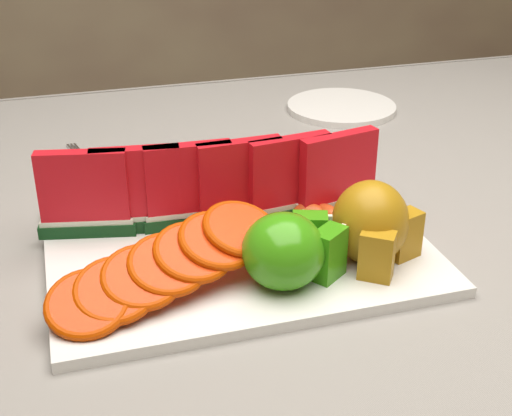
{
  "coord_description": "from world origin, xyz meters",
  "views": [
    {
      "loc": [
        -0.2,
        -0.75,
        1.15
      ],
      "look_at": [
        -0.01,
        -0.1,
        0.81
      ],
      "focal_mm": 50.0,
      "sensor_mm": 36.0,
      "label": 1
    }
  ],
  "objects_px": {
    "platter": "(237,248)",
    "apple_cluster": "(290,250)",
    "fork": "(79,171)",
    "pear_cluster": "(373,225)",
    "side_plate": "(341,107)"
  },
  "relations": [
    {
      "from": "platter",
      "to": "pear_cluster",
      "type": "height_order",
      "value": "pear_cluster"
    },
    {
      "from": "apple_cluster",
      "to": "pear_cluster",
      "type": "xyz_separation_m",
      "value": [
        0.09,
        0.02,
        0.01
      ]
    },
    {
      "from": "pear_cluster",
      "to": "apple_cluster",
      "type": "bearing_deg",
      "value": -170.92
    },
    {
      "from": "side_plate",
      "to": "pear_cluster",
      "type": "bearing_deg",
      "value": -109.14
    },
    {
      "from": "platter",
      "to": "apple_cluster",
      "type": "bearing_deg",
      "value": -69.67
    },
    {
      "from": "side_plate",
      "to": "fork",
      "type": "xyz_separation_m",
      "value": [
        -0.44,
        -0.14,
        -0.0
      ]
    },
    {
      "from": "platter",
      "to": "apple_cluster",
      "type": "relative_size",
      "value": 3.52
    },
    {
      "from": "platter",
      "to": "apple_cluster",
      "type": "distance_m",
      "value": 0.1
    },
    {
      "from": "pear_cluster",
      "to": "fork",
      "type": "distance_m",
      "value": 0.43
    },
    {
      "from": "fork",
      "to": "pear_cluster",
      "type": "bearing_deg",
      "value": -50.36
    },
    {
      "from": "platter",
      "to": "side_plate",
      "type": "height_order",
      "value": "platter"
    },
    {
      "from": "pear_cluster",
      "to": "side_plate",
      "type": "bearing_deg",
      "value": 70.86
    },
    {
      "from": "apple_cluster",
      "to": "fork",
      "type": "xyz_separation_m",
      "value": [
        -0.18,
        0.35,
        -0.04
      ]
    },
    {
      "from": "platter",
      "to": "side_plate",
      "type": "xyz_separation_m",
      "value": [
        0.29,
        0.4,
        -0.0
      ]
    },
    {
      "from": "pear_cluster",
      "to": "fork",
      "type": "bearing_deg",
      "value": 129.64
    }
  ]
}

